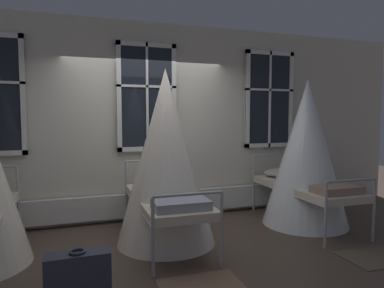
% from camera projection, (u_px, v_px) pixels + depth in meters
% --- Properties ---
extents(ground, '(17.23, 17.23, 0.00)m').
position_uv_depth(ground, '(167.00, 243.00, 4.58)').
color(ground, '#4C3D33').
extents(back_wall_with_windows, '(9.62, 0.10, 3.10)m').
position_uv_depth(back_wall_with_windows, '(146.00, 122.00, 5.63)').
color(back_wall_with_windows, beige).
rests_on(back_wall_with_windows, ground).
extents(window_bank, '(5.30, 0.10, 2.70)m').
position_uv_depth(window_bank, '(148.00, 154.00, 5.56)').
color(window_bank, black).
rests_on(window_bank, ground).
extents(cot_second, '(1.27, 1.93, 2.24)m').
position_uv_depth(cot_second, '(166.00, 159.00, 4.53)').
color(cot_second, '#9EA3A8').
rests_on(cot_second, ground).
extents(cot_third, '(1.27, 1.93, 2.19)m').
position_uv_depth(cot_third, '(306.00, 154.00, 5.34)').
color(cot_third, '#9EA3A8').
rests_on(cot_third, ground).
extents(rug_second, '(0.81, 0.57, 0.01)m').
position_uv_depth(rug_second, '(202.00, 287.00, 3.39)').
color(rug_second, brown).
rests_on(rug_second, ground).
extents(rug_third, '(0.82, 0.59, 0.01)m').
position_uv_depth(rug_third, '(377.00, 257.00, 4.11)').
color(rug_third, brown).
rests_on(rug_third, ground).
extents(suitcase_dark, '(0.56, 0.22, 0.47)m').
position_uv_depth(suitcase_dark, '(78.00, 277.00, 3.12)').
color(suitcase_dark, '#2D3342').
rests_on(suitcase_dark, ground).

